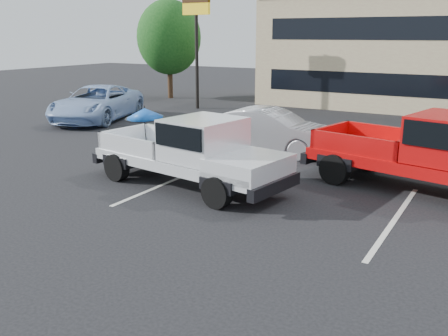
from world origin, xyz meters
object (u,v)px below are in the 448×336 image
at_px(silver_pickup, 197,149).
at_px(silver_sedan, 270,131).
at_px(blue_suv, 97,103).
at_px(motel_sign, 196,20).
at_px(tree_left, 169,37).
at_px(red_pickup, 443,151).

height_order(silver_pickup, silver_sedan, silver_pickup).
distance_m(silver_sedan, blue_suv, 9.98).
distance_m(motel_sign, blue_suv, 7.09).
bearing_deg(silver_sedan, tree_left, 47.09).
xyz_separation_m(motel_sign, red_pickup, (13.57, -9.59, -3.54)).
height_order(motel_sign, blue_suv, motel_sign).
height_order(tree_left, silver_pickup, tree_left).
height_order(tree_left, silver_sedan, tree_left).
bearing_deg(silver_sedan, motel_sign, 44.94).
distance_m(tree_left, red_pickup, 21.77).
xyz_separation_m(silver_sedan, blue_suv, (-9.80, 1.88, 0.06)).
distance_m(motel_sign, tree_left, 5.08).
xyz_separation_m(silver_pickup, red_pickup, (5.63, 2.61, 0.06)).
relative_size(motel_sign, silver_sedan, 1.32).
height_order(motel_sign, red_pickup, motel_sign).
distance_m(tree_left, blue_suv, 9.34).
height_order(silver_pickup, blue_suv, silver_pickup).
relative_size(red_pickup, blue_suv, 1.12).
bearing_deg(silver_sedan, silver_pickup, 179.69).
xyz_separation_m(tree_left, blue_suv, (2.05, -8.62, -2.93)).
bearing_deg(tree_left, motel_sign, -36.87).
relative_size(tree_left, silver_pickup, 1.02).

